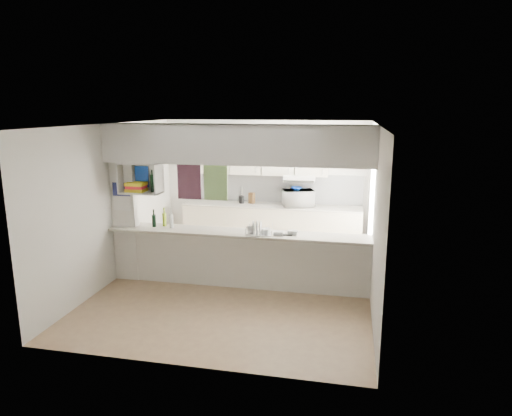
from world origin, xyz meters
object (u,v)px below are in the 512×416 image
(microwave, at_px, (298,198))
(wine_bottles, at_px, (163,220))
(dish_rack, at_px, (259,229))
(bowl, at_px, (297,189))

(microwave, bearing_deg, wine_bottles, 27.86)
(dish_rack, bearing_deg, bowl, 79.02)
(microwave, bearing_deg, dish_rack, 62.42)
(wine_bottles, bearing_deg, bowl, 46.23)
(dish_rack, relative_size, wine_bottles, 1.11)
(microwave, distance_m, wine_bottles, 2.85)
(bowl, distance_m, dish_rack, 2.18)
(bowl, height_order, dish_rack, bowl)
(dish_rack, distance_m, wine_bottles, 1.63)
(bowl, bearing_deg, dish_rack, -98.76)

